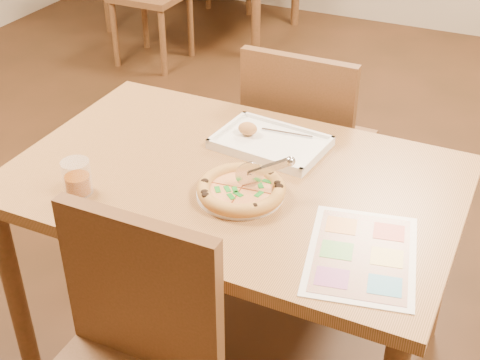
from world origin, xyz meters
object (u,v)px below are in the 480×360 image
at_px(chair_near, 124,354).
at_px(pizza, 241,189).
at_px(glass_tumbler, 77,179).
at_px(menu, 362,254).
at_px(chair_far, 304,132).
at_px(appetizer_tray, 269,143).
at_px(plate, 240,193).
at_px(pizza_cutter, 263,170).
at_px(dining_table, 234,199).

distance_m(chair_near, pizza, 0.54).
xyz_separation_m(glass_tumbler, menu, (0.80, 0.07, -0.04)).
relative_size(chair_far, appetizer_tray, 1.31).
xyz_separation_m(chair_far, plate, (0.06, -0.69, 0.16)).
bearing_deg(appetizer_tray, pizza_cutter, -70.41).
xyz_separation_m(dining_table, chair_far, (-0.00, 0.60, -0.07)).
relative_size(pizza, appetizer_tray, 0.69).
bearing_deg(plate, appetizer_tray, 96.96).
distance_m(chair_near, chair_far, 1.20).
relative_size(chair_far, glass_tumbler, 4.72).
xyz_separation_m(chair_near, appetizer_tray, (0.02, 0.80, 0.17)).
height_order(pizza_cutter, glass_tumbler, pizza_cutter).
height_order(chair_near, appetizer_tray, chair_near).
bearing_deg(pizza_cutter, chair_far, 72.20).
height_order(chair_near, pizza_cutter, chair_near).
distance_m(chair_near, pizza_cutter, 0.60).
bearing_deg(chair_near, dining_table, 90.00).
bearing_deg(dining_table, pizza_cutter, -26.85).
distance_m(chair_far, menu, 0.93).
distance_m(pizza, menu, 0.39).
xyz_separation_m(pizza, appetizer_tray, (-0.04, 0.29, -0.01)).
height_order(pizza_cutter, menu, pizza_cutter).
bearing_deg(chair_far, dining_table, 90.00).
relative_size(dining_table, pizza, 5.26).
bearing_deg(chair_near, chair_far, 90.00).
bearing_deg(glass_tumbler, chair_near, -43.39).
distance_m(pizza_cutter, menu, 0.36).
height_order(plate, pizza_cutter, pizza_cutter).
relative_size(dining_table, chair_near, 2.77).
bearing_deg(pizza_cutter, plate, 176.94).
relative_size(chair_near, pizza, 1.90).
height_order(dining_table, pizza_cutter, pizza_cutter).
bearing_deg(dining_table, menu, -24.00).
relative_size(dining_table, pizza_cutter, 9.27).
distance_m(chair_far, pizza, 0.72).
bearing_deg(dining_table, chair_near, -90.00).
bearing_deg(dining_table, pizza, -54.35).
bearing_deg(plate, chair_far, 94.95).
xyz_separation_m(plate, menu, (0.38, -0.11, -0.00)).
bearing_deg(chair_near, plate, 83.42).
bearing_deg(glass_tumbler, pizza_cutter, 23.55).
height_order(dining_table, menu, menu).
bearing_deg(chair_far, glass_tumbler, 67.68).
height_order(chair_far, glass_tumbler, chair_far).
distance_m(chair_near, glass_tumbler, 0.53).
xyz_separation_m(appetizer_tray, menu, (0.42, -0.40, -0.01)).
xyz_separation_m(chair_near, glass_tumbler, (-0.36, 0.34, 0.20)).
height_order(dining_table, appetizer_tray, appetizer_tray).
distance_m(appetizer_tray, glass_tumbler, 0.60).
relative_size(plate, glass_tumbler, 2.45).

